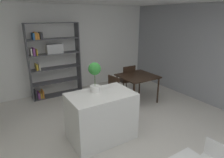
% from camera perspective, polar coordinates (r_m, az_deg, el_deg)
% --- Properties ---
extents(ground_plane, '(8.54, 8.54, 0.00)m').
position_cam_1_polar(ground_plane, '(3.94, -0.63, -17.07)').
color(ground_plane, beige).
extents(back_partition, '(6.22, 0.06, 2.59)m').
position_cam_1_polar(back_partition, '(6.05, -15.58, 8.32)').
color(back_partition, white).
rests_on(back_partition, ground_plane).
extents(right_partition_gray, '(0.06, 6.03, 2.59)m').
position_cam_1_polar(right_partition_gray, '(5.56, 27.79, 6.03)').
color(right_partition_gray, gray).
rests_on(right_partition_gray, ground_plane).
extents(kitchen_island, '(1.19, 0.77, 0.93)m').
position_cam_1_polar(kitchen_island, '(3.72, -3.15, -10.98)').
color(kitchen_island, silver).
rests_on(kitchen_island, ground_plane).
extents(potted_plant_on_island, '(0.23, 0.23, 0.56)m').
position_cam_1_polar(potted_plant_on_island, '(3.51, -5.15, 1.46)').
color(potted_plant_on_island, white).
rests_on(potted_plant_on_island, kitchen_island).
extents(open_bookshelf, '(1.44, 0.33, 2.10)m').
position_cam_1_polar(open_bookshelf, '(5.72, -17.51, 5.82)').
color(open_bookshelf, '#4C4C51').
rests_on(open_bookshelf, ground_plane).
extents(dining_table, '(0.94, 0.89, 0.74)m').
position_cam_1_polar(dining_table, '(5.24, 7.57, 0.17)').
color(dining_table, black).
rests_on(dining_table, ground_plane).
extents(dining_chair_far, '(0.42, 0.43, 0.92)m').
position_cam_1_polar(dining_chair_far, '(5.63, 4.51, 0.30)').
color(dining_chair_far, black).
rests_on(dining_chair_far, ground_plane).
extents(dining_chair_island_side, '(0.47, 0.46, 0.85)m').
position_cam_1_polar(dining_chair_island_side, '(4.90, 1.42, -2.78)').
color(dining_chair_island_side, black).
rests_on(dining_chair_island_side, ground_plane).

